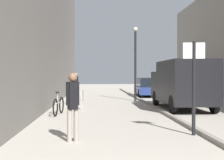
# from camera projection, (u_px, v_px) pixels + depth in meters

# --- Properties ---
(ground_plane) EXTENTS (80.00, 80.00, 0.00)m
(ground_plane) POSITION_uv_depth(u_px,v_px,m) (123.00, 109.00, 15.04)
(ground_plane) COLOR #A8A093
(kerb_strip) EXTENTS (0.16, 40.00, 0.12)m
(kerb_strip) POSITION_uv_depth(u_px,v_px,m) (155.00, 107.00, 15.13)
(kerb_strip) COLOR gray
(kerb_strip) RESTS_ON ground_plane
(pedestrian_main_foreground) EXTENTS (0.35, 0.26, 1.82)m
(pedestrian_main_foreground) POSITION_uv_depth(u_px,v_px,m) (76.00, 83.00, 23.00)
(pedestrian_main_foreground) COLOR black
(pedestrian_main_foreground) RESTS_ON ground_plane
(pedestrian_mid_block) EXTENTS (0.33, 0.26, 1.73)m
(pedestrian_mid_block) POSITION_uv_depth(u_px,v_px,m) (73.00, 102.00, 7.66)
(pedestrian_mid_block) COLOR gray
(pedestrian_mid_block) RESTS_ON ground_plane
(delivery_van) EXTENTS (2.05, 5.34, 2.35)m
(delivery_van) POSITION_uv_depth(u_px,v_px,m) (182.00, 83.00, 15.03)
(delivery_van) COLOR black
(delivery_van) RESTS_ON ground_plane
(parked_car) EXTENTS (1.96, 4.26, 1.45)m
(parked_car) POSITION_uv_depth(u_px,v_px,m) (148.00, 87.00, 23.89)
(parked_car) COLOR navy
(parked_car) RESTS_ON ground_plane
(street_sign_post) EXTENTS (0.60, 0.10, 2.60)m
(street_sign_post) POSITION_uv_depth(u_px,v_px,m) (194.00, 80.00, 8.46)
(street_sign_post) COLOR black
(street_sign_post) RESTS_ON ground_plane
(lamp_post) EXTENTS (0.28, 0.28, 4.76)m
(lamp_post) POSITION_uv_depth(u_px,v_px,m) (135.00, 59.00, 19.73)
(lamp_post) COLOR black
(lamp_post) RESTS_ON ground_plane
(bicycle_leaning) EXTENTS (0.28, 1.76, 0.98)m
(bicycle_leaning) POSITION_uv_depth(u_px,v_px,m) (59.00, 106.00, 12.81)
(bicycle_leaning) COLOR black
(bicycle_leaning) RESTS_ON ground_plane
(cafe_chair_near_window) EXTENTS (0.51, 0.51, 0.94)m
(cafe_chair_near_window) POSITION_uv_depth(u_px,v_px,m) (80.00, 99.00, 14.54)
(cafe_chair_near_window) COLOR #B7B2A8
(cafe_chair_near_window) RESTS_ON ground_plane
(cafe_chair_by_doorway) EXTENTS (0.46, 0.46, 0.94)m
(cafe_chair_by_doorway) POSITION_uv_depth(u_px,v_px,m) (73.00, 94.00, 17.65)
(cafe_chair_by_doorway) COLOR black
(cafe_chair_by_doorway) RESTS_ON ground_plane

